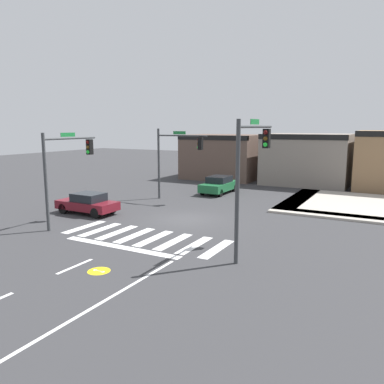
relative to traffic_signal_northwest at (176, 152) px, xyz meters
The scene contains 11 objects.
ground_plane 7.55m from the traffic_signal_northwest, 54.17° to the right, with size 120.00×120.00×0.00m, color #353538.
crosswalk_near 11.16m from the traffic_signal_northwest, 68.73° to the right, with size 9.12×3.18×0.01m.
lane_markings 18.38m from the traffic_signal_northwest, 74.15° to the right, with size 6.80×20.25×0.01m.
bike_detector_marking 16.01m from the traffic_signal_northwest, 70.99° to the right, with size 0.94×0.94×0.01m.
curb_corner_northeast 13.51m from the traffic_signal_northwest, 18.67° to the left, with size 10.00×10.60×0.15m.
storefront_row 15.57m from the traffic_signal_northwest, 64.46° to the left, with size 25.35×6.76×5.45m.
traffic_signal_northwest is the anchor object (origin of this frame).
traffic_signal_southeast 13.61m from the traffic_signal_northwest, 44.84° to the right, with size 0.32×4.44×6.17m.
traffic_signal_southwest 9.91m from the traffic_signal_northwest, 99.77° to the right, with size 0.32×4.11×5.50m.
car_green 5.76m from the traffic_signal_northwest, 70.58° to the left, with size 1.92×4.48×1.51m.
car_maroon 8.18m from the traffic_signal_northwest, 111.72° to the right, with size 4.24×1.82×1.42m.
Camera 1 is at (11.75, -20.73, 5.84)m, focal length 35.94 mm.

